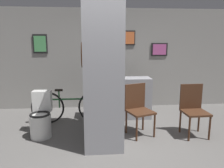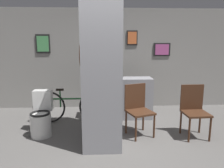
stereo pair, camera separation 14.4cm
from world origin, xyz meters
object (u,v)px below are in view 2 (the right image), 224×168
(toilet, at_px, (41,117))
(chair_by_doorway, at_px, (194,108))
(chair_near_pillar, at_px, (138,107))
(bottle_tall, at_px, (117,73))
(bicycle, at_px, (72,106))

(toilet, distance_m, chair_by_doorway, 2.88)
(chair_near_pillar, relative_size, chair_by_doorway, 1.00)
(toilet, xyz_separation_m, chair_by_doorway, (2.86, -0.18, 0.18))
(chair_near_pillar, bearing_deg, bottle_tall, 91.51)
(bottle_tall, bearing_deg, chair_near_pillar, -68.29)
(chair_near_pillar, bearing_deg, chair_by_doorway, -26.88)
(chair_near_pillar, height_order, bicycle, chair_near_pillar)
(toilet, bearing_deg, chair_by_doorway, -3.51)
(toilet, distance_m, bicycle, 0.81)
(bottle_tall, bearing_deg, chair_by_doorway, -35.40)
(toilet, bearing_deg, chair_near_pillar, -1.71)
(bicycle, bearing_deg, bottle_tall, 9.81)
(chair_by_doorway, distance_m, bicycle, 2.50)
(bicycle, xyz_separation_m, bottle_tall, (0.99, 0.17, 0.70))
(toilet, height_order, chair_by_doorway, chair_by_doorway)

